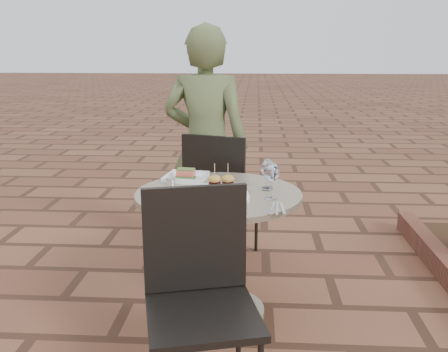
# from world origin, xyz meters

# --- Properties ---
(ground) EXTENTS (60.00, 60.00, 0.00)m
(ground) POSITION_xyz_m (0.00, 0.00, 0.00)
(ground) COLOR brown
(ground) RESTS_ON ground
(cafe_table) EXTENTS (0.90, 0.90, 0.73)m
(cafe_table) POSITION_xyz_m (0.13, 0.30, 0.48)
(cafe_table) COLOR gray
(cafe_table) RESTS_ON ground
(chair_far) EXTENTS (0.55, 0.55, 0.93)m
(chair_far) POSITION_xyz_m (0.08, 1.03, 0.55)
(chair_far) COLOR black
(chair_far) RESTS_ON ground
(chair_near) EXTENTS (0.54, 0.54, 0.93)m
(chair_near) POSITION_xyz_m (0.10, -0.41, 0.55)
(chair_near) COLOR black
(chair_near) RESTS_ON ground
(diner) EXTENTS (0.65, 0.48, 1.65)m
(diner) POSITION_xyz_m (-0.01, 1.10, 0.82)
(diner) COLOR #4B572F
(diner) RESTS_ON ground
(plate_salmon) EXTENTS (0.27, 0.27, 0.06)m
(plate_salmon) POSITION_xyz_m (-0.08, 0.56, 0.75)
(plate_salmon) COLOR white
(plate_salmon) RESTS_ON cafe_table
(plate_sliders) EXTENTS (0.30, 0.30, 0.17)m
(plate_sliders) POSITION_xyz_m (0.15, 0.23, 0.76)
(plate_sliders) COLOR white
(plate_sliders) RESTS_ON cafe_table
(plate_tuna) EXTENTS (0.29, 0.29, 0.03)m
(plate_tuna) POSITION_xyz_m (0.15, 0.02, 0.75)
(plate_tuna) COLOR white
(plate_tuna) RESTS_ON cafe_table
(wine_glass_right) EXTENTS (0.08, 0.08, 0.19)m
(wine_glass_right) POSITION_xyz_m (0.41, 0.20, 0.87)
(wine_glass_right) COLOR white
(wine_glass_right) RESTS_ON cafe_table
(wine_glass_mid) EXTENTS (0.07, 0.07, 0.17)m
(wine_glass_mid) POSITION_xyz_m (0.39, 0.36, 0.85)
(wine_glass_mid) COLOR white
(wine_glass_mid) RESTS_ON cafe_table
(wine_glass_far) EXTENTS (0.07, 0.07, 0.17)m
(wine_glass_far) POSITION_xyz_m (0.40, 0.39, 0.85)
(wine_glass_far) COLOR white
(wine_glass_far) RESTS_ON cafe_table
(steel_ramekin) EXTENTS (0.06, 0.06, 0.04)m
(steel_ramekin) POSITION_xyz_m (-0.15, 0.43, 0.75)
(steel_ramekin) COLOR silver
(steel_ramekin) RESTS_ON cafe_table
(cutlery_set) EXTENTS (0.10, 0.21, 0.00)m
(cutlery_set) POSITION_xyz_m (0.44, 0.03, 0.73)
(cutlery_set) COLOR silver
(cutlery_set) RESTS_ON cafe_table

